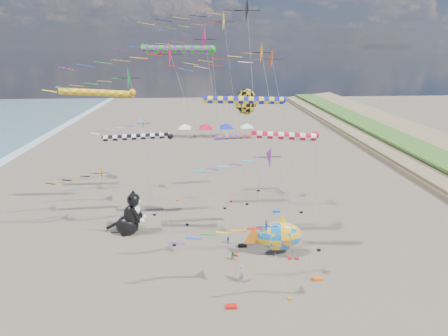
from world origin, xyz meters
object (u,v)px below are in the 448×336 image
at_px(fish_inflatable, 279,236).
at_px(person_adult, 242,274).
at_px(child_green, 233,256).
at_px(parked_car, 281,135).
at_px(child_blue, 228,240).
at_px(cat_inflatable, 129,212).

xyz_separation_m(fish_inflatable, person_adult, (-4.33, -4.37, -1.29)).
xyz_separation_m(child_green, parked_car, (16.00, 50.22, 0.06)).
relative_size(fish_inflatable, child_blue, 6.78).
relative_size(cat_inflatable, person_adult, 2.97).
distance_m(person_adult, child_blue, 6.90).
relative_size(child_blue, parked_car, 0.27).
bearing_deg(parked_car, person_adult, -166.66).
bearing_deg(cat_inflatable, person_adult, -35.45).
relative_size(cat_inflatable, child_blue, 5.75).
relative_size(fish_inflatable, child_green, 6.09).
distance_m(fish_inflatable, person_adult, 6.29).
height_order(fish_inflatable, child_blue, fish_inflatable).
xyz_separation_m(fish_inflatable, child_blue, (-5.10, 2.48, -1.73)).
xyz_separation_m(fish_inflatable, parked_car, (11.20, 49.42, -1.62)).
bearing_deg(child_blue, child_green, -143.38).
xyz_separation_m(person_adult, child_blue, (-0.76, 6.85, -0.44)).
xyz_separation_m(child_blue, parked_car, (16.30, 46.93, 0.11)).
xyz_separation_m(cat_inflatable, child_blue, (11.29, -3.06, -2.23)).
height_order(child_blue, parked_car, parked_car).
xyz_separation_m(person_adult, child_green, (-0.47, 3.56, -0.39)).
height_order(cat_inflatable, person_adult, cat_inflatable).
height_order(fish_inflatable, parked_car, fish_inflatable).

